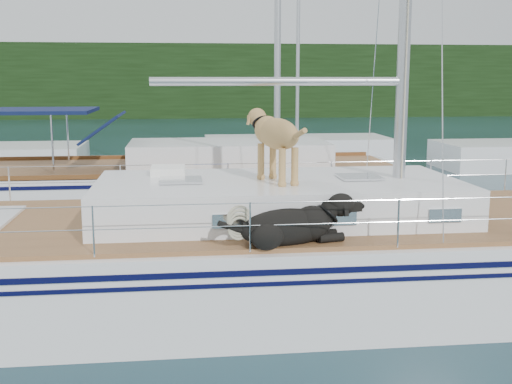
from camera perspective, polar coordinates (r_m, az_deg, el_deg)
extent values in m
plane|color=black|center=(9.62, -2.86, -9.69)|extent=(120.00, 120.00, 0.00)
cube|color=black|center=(54.04, -6.19, 9.78)|extent=(90.00, 3.00, 6.00)
cube|color=#595147|center=(55.30, -6.16, 7.30)|extent=(92.00, 1.00, 1.20)
cube|color=white|center=(9.47, -2.89, -6.84)|extent=(12.00, 3.80, 1.40)
cube|color=#93643B|center=(9.28, -2.93, -2.53)|extent=(11.52, 3.50, 0.06)
cube|color=white|center=(9.30, 1.98, -0.57)|extent=(5.20, 2.50, 0.55)
cylinder|color=silver|center=(9.14, 2.04, 9.80)|extent=(3.60, 0.12, 0.12)
cylinder|color=silver|center=(7.45, -2.06, -1.03)|extent=(10.56, 0.01, 0.01)
cylinder|color=silver|center=(10.90, -3.57, 2.50)|extent=(10.56, 0.01, 0.01)
cube|color=#1F32C4|center=(10.61, -3.68, -0.63)|extent=(0.74, 0.59, 0.05)
cube|color=white|center=(9.79, -7.82, 1.89)|extent=(0.52, 0.43, 0.13)
torus|color=#BAB293|center=(7.58, -1.54, -2.37)|extent=(0.43, 0.25, 0.41)
cube|color=white|center=(15.88, -6.75, -0.15)|extent=(11.00, 3.50, 1.30)
cube|color=#93643B|center=(15.78, -6.79, 2.18)|extent=(10.56, 3.29, 0.06)
cube|color=white|center=(15.78, -2.45, 3.52)|extent=(4.80, 2.30, 0.55)
cube|color=#0E183D|center=(15.98, -18.54, 6.87)|extent=(2.40, 2.30, 0.08)
cube|color=white|center=(25.61, 3.65, 3.68)|extent=(7.20, 3.00, 1.10)
cylinder|color=silver|center=(25.60, 3.79, 16.24)|extent=(0.14, 0.14, 11.00)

